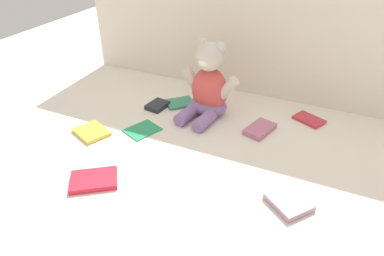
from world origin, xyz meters
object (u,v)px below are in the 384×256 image
object	(u,v)px
book_case_2	(94,180)
book_case_7	(289,202)
book_case_5	(309,120)
book_case_6	(92,132)
book_case_3	(260,129)
teddy_bear	(208,88)
book_case_0	(142,129)
book_case_4	(180,103)
book_case_1	(157,105)

from	to	relation	value
book_case_2	book_case_7	world-z (taller)	book_case_7
book_case_5	book_case_6	distance (m)	0.82
book_case_2	book_case_3	bearing A→B (deg)	-73.27
teddy_bear	book_case_0	bearing A→B (deg)	-119.89
book_case_4	book_case_5	xyz separation A→B (m)	(0.51, 0.09, 0.00)
book_case_4	book_case_7	xyz separation A→B (m)	(0.54, -0.40, 0.00)
book_case_1	book_case_5	xyz separation A→B (m)	(0.58, 0.15, -0.00)
book_case_1	book_case_6	xyz separation A→B (m)	(-0.12, -0.27, -0.00)
book_case_1	teddy_bear	bearing A→B (deg)	-160.60
book_case_0	book_case_3	world-z (taller)	book_case_3
book_case_1	book_case_5	world-z (taller)	book_case_1
book_case_6	book_case_1	bearing A→B (deg)	-1.27
book_case_2	book_case_1	bearing A→B (deg)	-28.86
book_case_3	book_case_0	bearing A→B (deg)	-140.10
book_case_0	book_case_5	xyz separation A→B (m)	(0.55, 0.33, 0.00)
book_case_1	book_case_7	xyz separation A→B (m)	(0.61, -0.33, 0.00)
book_case_2	book_case_3	xyz separation A→B (m)	(0.38, 0.48, 0.00)
book_case_6	book_case_0	bearing A→B (deg)	-35.98
book_case_2	book_case_6	size ratio (longest dim) A/B	1.15
book_case_3	book_case_4	distance (m)	0.37
book_case_5	book_case_7	xyz separation A→B (m)	(0.02, -0.49, 0.00)
book_case_1	book_case_5	bearing A→B (deg)	-157.83
book_case_0	book_case_2	world-z (taller)	book_case_2
book_case_2	book_case_7	size ratio (longest dim) A/B	1.27
book_case_3	book_case_5	size ratio (longest dim) A/B	1.12
teddy_bear	book_case_0	distance (m)	0.30
book_case_3	book_case_4	world-z (taller)	book_case_3
book_case_4	book_case_1	bearing A→B (deg)	-91.83
book_case_3	book_case_7	distance (m)	0.38
book_case_6	book_case_4	bearing A→B (deg)	-6.87
teddy_bear	book_case_2	xyz separation A→B (m)	(-0.15, -0.53, -0.10)
book_case_4	book_case_6	world-z (taller)	book_case_6
book_case_5	book_case_1	bearing A→B (deg)	129.44
book_case_0	book_case_7	distance (m)	0.59
book_case_2	book_case_5	bearing A→B (deg)	-75.12
book_case_1	book_case_7	distance (m)	0.69
book_case_0	book_case_1	world-z (taller)	book_case_1
book_case_0	book_case_3	xyz separation A→B (m)	(0.40, 0.18, 0.01)
book_case_3	book_case_7	bearing A→B (deg)	-46.25
book_case_2	book_case_4	distance (m)	0.55
teddy_bear	book_case_3	world-z (taller)	teddy_bear
book_case_1	book_case_5	size ratio (longest dim) A/B	0.82
book_case_5	book_case_0	bearing A→B (deg)	145.82
book_case_6	book_case_7	world-z (taller)	book_case_7
book_case_1	book_case_0	bearing A→B (deg)	109.04
book_case_4	book_case_7	bearing A→B (deg)	8.74
teddy_bear	book_case_5	size ratio (longest dim) A/B	2.71
book_case_4	teddy_bear	bearing A→B (deg)	36.02
teddy_bear	book_case_7	size ratio (longest dim) A/B	2.74
book_case_2	book_case_7	distance (m)	0.57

